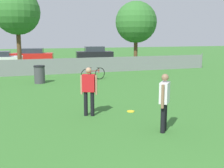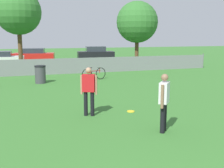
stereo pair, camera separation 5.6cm
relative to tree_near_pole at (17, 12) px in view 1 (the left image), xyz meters
The scene contains 10 objects.
fence_backline 4.87m from the tree_near_pole, 61.83° to the right, with size 25.98×0.07×1.21m.
tree_near_pole is the anchor object (origin of this frame).
tree_far_right 9.44m from the tree_near_pole, ahead, with size 3.46×3.46×5.51m.
player_receiver_white 16.33m from the tree_near_pole, 78.00° to the right, with size 0.43×0.45×1.62m.
player_thrower_red 13.94m from the tree_near_pole, 82.43° to the right, with size 0.51×0.38×1.62m.
frisbee_disc 14.47m from the tree_near_pole, 76.21° to the right, with size 0.27×0.27×0.03m.
bicycle_sideline 8.26m from the tree_near_pole, 56.23° to the right, with size 1.66×0.66×0.78m.
trash_bin 7.28m from the tree_near_pole, 82.01° to the right, with size 0.62×0.62×1.00m.
parked_car_red 9.19m from the tree_near_pole, 79.64° to the left, with size 4.42×2.59×1.37m.
parked_car_dark 11.86m from the tree_near_pole, 44.05° to the left, with size 4.18×2.16×1.50m.
Camera 1 is at (-1.99, -1.52, 2.63)m, focal length 45.00 mm.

